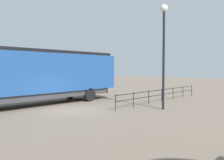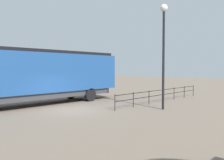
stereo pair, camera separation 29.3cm
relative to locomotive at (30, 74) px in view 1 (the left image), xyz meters
name	(u,v)px [view 1 (the left image)]	position (x,y,z in m)	size (l,w,h in m)	color
ground_plane	(71,110)	(3.69, 0.86, -2.35)	(120.00, 120.00, 0.00)	#756656
locomotive	(30,74)	(0.00, 0.00, 0.00)	(2.99, 16.51, 4.18)	navy
lamp_post	(164,38)	(8.12, 5.28, 2.52)	(0.51, 0.51, 7.08)	black
platform_fence	(162,93)	(6.09, 8.59, -1.63)	(0.05, 11.94, 1.09)	black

